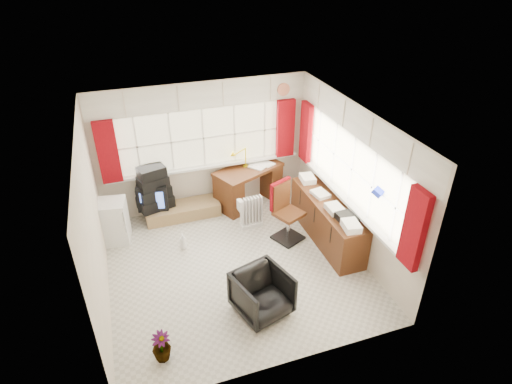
% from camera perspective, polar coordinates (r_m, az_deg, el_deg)
% --- Properties ---
extents(ground, '(4.00, 4.00, 0.00)m').
position_cam_1_polar(ground, '(7.14, -2.71, -9.74)').
color(ground, beige).
rests_on(ground, ground).
extents(room_walls, '(4.00, 4.00, 4.00)m').
position_cam_1_polar(room_walls, '(6.27, -3.04, 0.72)').
color(room_walls, beige).
rests_on(room_walls, ground).
extents(window_back, '(3.70, 0.12, 3.60)m').
position_cam_1_polar(window_back, '(8.20, -6.74, 3.84)').
color(window_back, beige).
rests_on(window_back, room_walls).
extents(window_right, '(0.12, 3.70, 3.60)m').
position_cam_1_polar(window_right, '(7.24, 12.02, -0.60)').
color(window_right, beige).
rests_on(window_right, room_walls).
extents(curtains, '(3.83, 3.83, 1.15)m').
position_cam_1_polar(curtains, '(7.32, 1.92, 5.04)').
color(curtains, maroon).
rests_on(curtains, room_walls).
extents(overhead_cabinets, '(3.98, 3.98, 0.48)m').
position_cam_1_polar(overhead_cabinets, '(7.08, 2.30, 11.09)').
color(overhead_cabinets, white).
rests_on(overhead_cabinets, room_walls).
extents(desk, '(1.49, 1.15, 0.81)m').
position_cam_1_polar(desk, '(8.50, -0.99, 1.15)').
color(desk, '#502912').
rests_on(desk, ground).
extents(desk_lamp, '(0.18, 0.17, 0.42)m').
position_cam_1_polar(desk_lamp, '(8.26, -1.41, 5.23)').
color(desk_lamp, yellow).
rests_on(desk_lamp, desk).
extents(task_chair, '(0.61, 0.62, 1.09)m').
position_cam_1_polar(task_chair, '(7.46, 3.76, -2.22)').
color(task_chair, black).
rests_on(task_chair, ground).
extents(office_chair, '(0.89, 0.90, 0.66)m').
position_cam_1_polar(office_chair, '(6.18, 0.82, -13.42)').
color(office_chair, black).
rests_on(office_chair, ground).
extents(radiator, '(0.42, 0.20, 0.62)m').
position_cam_1_polar(radiator, '(7.87, -0.62, -3.06)').
color(radiator, white).
rests_on(radiator, ground).
extents(credenza, '(0.50, 2.00, 0.85)m').
position_cam_1_polar(credenza, '(7.59, 9.42, -3.69)').
color(credenza, '#502912').
rests_on(credenza, ground).
extents(file_tray, '(0.28, 0.35, 0.11)m').
position_cam_1_polar(file_tray, '(6.94, 12.01, -3.47)').
color(file_tray, black).
rests_on(file_tray, credenza).
extents(tv_bench, '(1.40, 0.50, 0.25)m').
position_cam_1_polar(tv_bench, '(8.34, -9.73, -2.44)').
color(tv_bench, '#A88554').
rests_on(tv_bench, ground).
extents(crt_tv, '(0.65, 0.61, 0.50)m').
position_cam_1_polar(crt_tv, '(8.25, -13.55, -0.22)').
color(crt_tv, black).
rests_on(crt_tv, tv_bench).
extents(hifi_stack, '(0.71, 0.55, 0.85)m').
position_cam_1_polar(hifi_stack, '(8.11, -13.45, 0.34)').
color(hifi_stack, black).
rests_on(hifi_stack, tv_bench).
extents(mini_fridge, '(0.53, 0.54, 0.79)m').
position_cam_1_polar(mini_fridge, '(7.84, -18.41, -3.74)').
color(mini_fridge, white).
rests_on(mini_fridge, ground).
extents(spray_bottle_a, '(0.13, 0.13, 0.31)m').
position_cam_1_polar(spray_bottle_a, '(7.50, -9.72, -6.46)').
color(spray_bottle_a, white).
rests_on(spray_bottle_a, ground).
extents(spray_bottle_b, '(0.11, 0.11, 0.18)m').
position_cam_1_polar(spray_bottle_b, '(8.38, -7.00, -2.29)').
color(spray_bottle_b, '#85C6BE').
rests_on(spray_bottle_b, ground).
extents(flower_vase, '(0.27, 0.27, 0.43)m').
position_cam_1_polar(flower_vase, '(5.84, -12.51, -19.47)').
color(flower_vase, black).
rests_on(flower_vase, ground).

